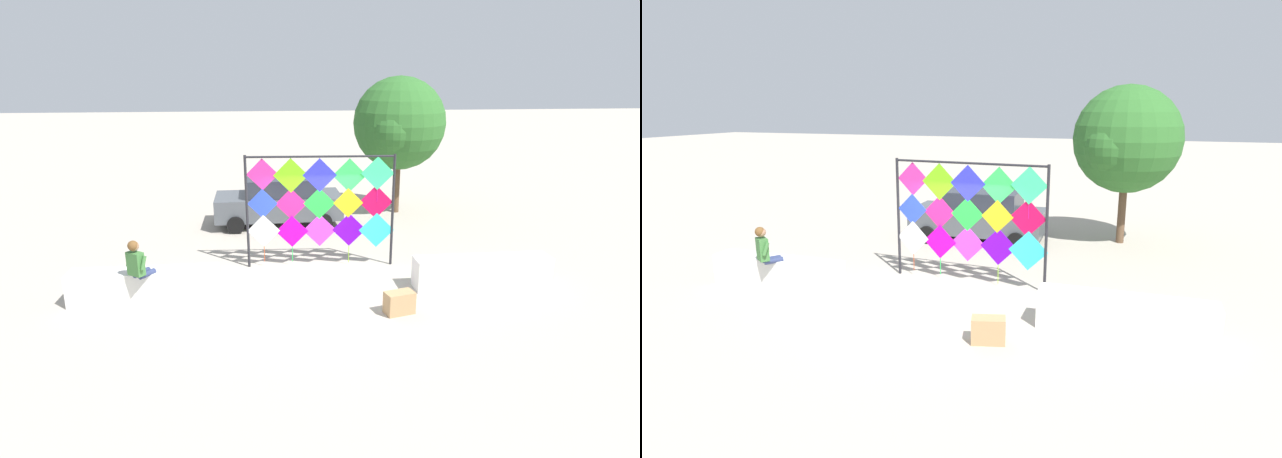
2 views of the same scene
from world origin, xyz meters
The scene contains 8 objects.
ground centered at (0.00, 0.00, 0.00)m, with size 120.00×120.00×0.00m, color #ADA393.
plaza_ledge_left centered at (-3.98, -0.45, 0.37)m, with size 3.32×0.62×0.75m, color silver.
plaza_ledge_right centered at (3.98, -0.45, 0.37)m, with size 3.32×0.62×0.75m, color silver.
kite_display_rack centered at (0.26, 1.36, 1.80)m, with size 3.92×0.29×3.01m.
seated_vendor centered at (-3.94, -0.78, 0.95)m, with size 0.71×0.77×1.60m.
parked_car centered at (-0.73, 5.46, 0.83)m, with size 4.27×2.11×1.64m.
cardboard_box_large centered at (1.62, -1.68, 0.25)m, with size 0.63×0.35×0.49m, color tan.
tree_far_right centered at (3.57, 6.56, 3.28)m, with size 3.29×3.29×4.92m.
Camera 1 is at (-1.15, -11.49, 5.00)m, focal length 28.60 mm.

